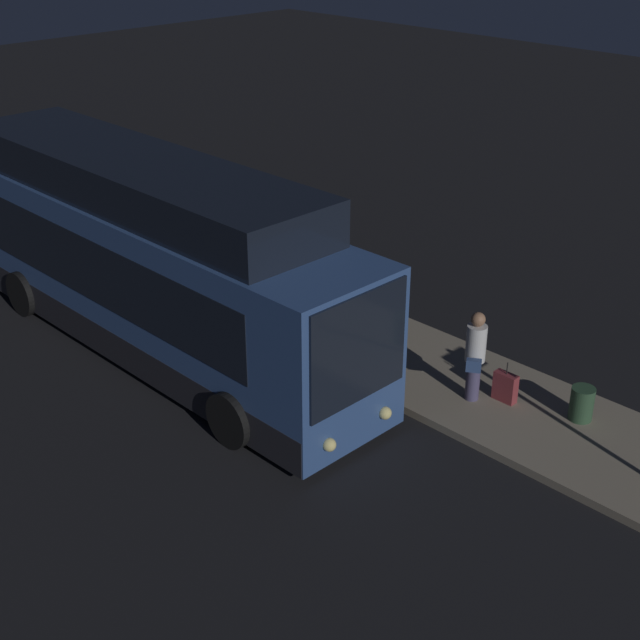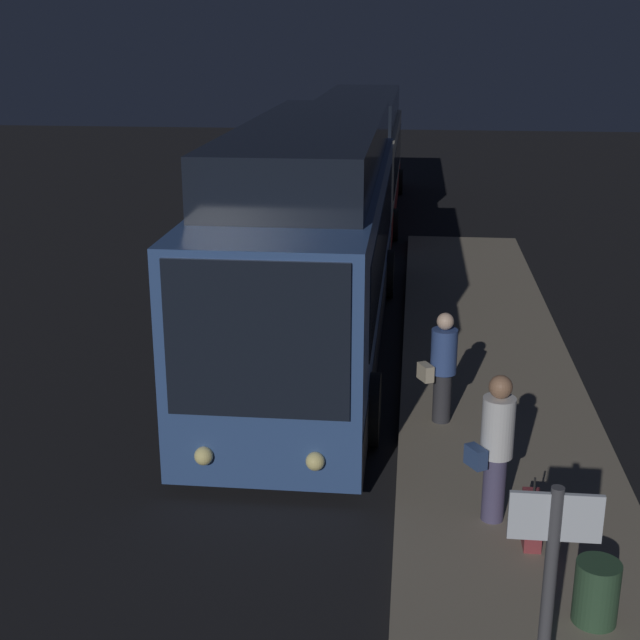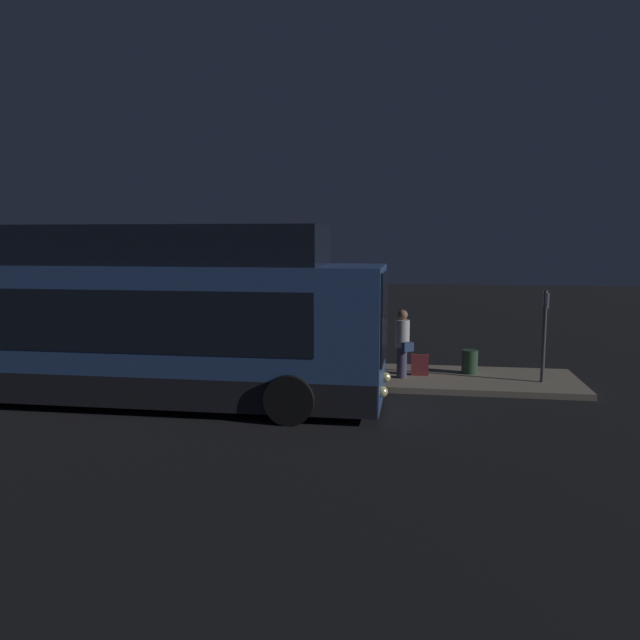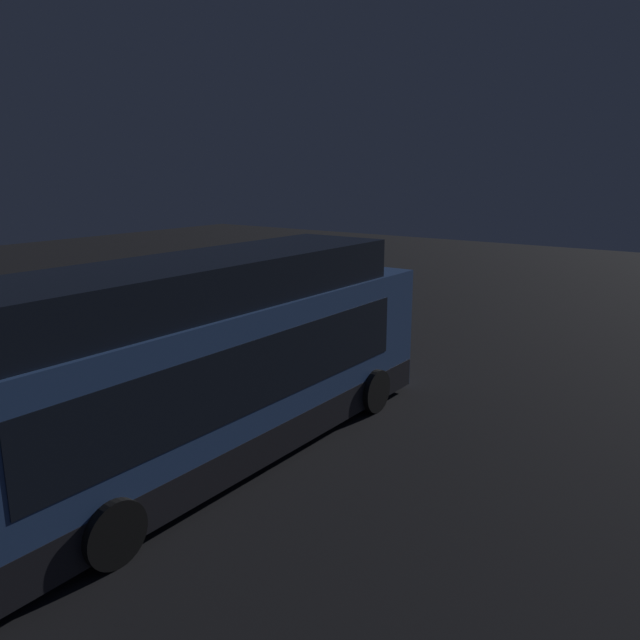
{
  "view_description": "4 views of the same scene",
  "coord_description": "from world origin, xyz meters",
  "views": [
    {
      "loc": [
        13.73,
        -9.63,
        9.13
      ],
      "look_at": [
        3.47,
        0.5,
        1.97
      ],
      "focal_mm": 50.0,
      "sensor_mm": 36.0,
      "label": 1
    },
    {
      "loc": [
        14.85,
        1.69,
        5.7
      ],
      "look_at": [
        3.47,
        0.5,
        1.97
      ],
      "focal_mm": 50.0,
      "sensor_mm": 36.0,
      "label": 2
    },
    {
      "loc": [
        5.69,
        -13.76,
        3.86
      ],
      "look_at": [
        3.47,
        0.5,
        1.97
      ],
      "focal_mm": 35.0,
      "sensor_mm": 36.0,
      "label": 3
    },
    {
      "loc": [
        -9.29,
        -8.7,
        5.78
      ],
      "look_at": [
        3.47,
        0.5,
        1.97
      ],
      "focal_mm": 35.0,
      "sensor_mm": 36.0,
      "label": 4
    }
  ],
  "objects": [
    {
      "name": "bus_lead",
      "position": [
        -0.92,
        -0.1,
        1.89
      ],
      "size": [
        11.73,
        2.85,
        4.16
      ],
      "color": "#33518C",
      "rests_on": "ground"
    },
    {
      "name": "passenger_boarding",
      "position": [
        5.34,
        2.74,
        1.15
      ],
      "size": [
        0.58,
        0.64,
        1.83
      ],
      "rotation": [
        0.0,
        0.0,
        -2.57
      ],
      "color": "#4C476B",
      "rests_on": "platform"
    },
    {
      "name": "passenger_waiting",
      "position": [
        2.58,
        2.2,
        1.06
      ],
      "size": [
        0.55,
        0.64,
        1.69
      ],
      "rotation": [
        0.0,
        0.0,
        -2.65
      ],
      "color": "#2D2D33",
      "rests_on": "platform"
    },
    {
      "name": "platform",
      "position": [
        0.0,
        3.09,
        0.08
      ],
      "size": [
        20.0,
        2.99,
        0.16
      ],
      "color": "gray",
      "rests_on": "ground"
    },
    {
      "name": "suitcase",
      "position": [
        5.81,
        3.14,
        0.45
      ],
      "size": [
        0.47,
        0.19,
        0.82
      ],
      "color": "maroon",
      "rests_on": "platform"
    },
    {
      "name": "ground",
      "position": [
        0.0,
        0.0,
        0.0
      ],
      "size": [
        80.0,
        80.0,
        0.0
      ],
      "primitive_type": "plane",
      "color": "black"
    },
    {
      "name": "trash_bin",
      "position": [
        7.18,
        3.6,
        0.48
      ],
      "size": [
        0.44,
        0.44,
        0.65
      ],
      "color": "#2D4C33",
      "rests_on": "platform"
    }
  ]
}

